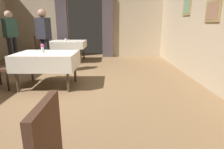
# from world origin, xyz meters

# --- Properties ---
(ground) EXTENTS (10.08, 10.08, 0.00)m
(ground) POSITION_xyz_m (0.00, 0.00, 0.00)
(ground) COLOR olive
(wall_right) EXTENTS (0.16, 8.40, 3.00)m
(wall_right) POSITION_xyz_m (3.20, 0.00, 1.50)
(wall_right) COLOR tan
(wall_right) RESTS_ON ground
(wall_back) EXTENTS (6.40, 0.27, 3.00)m
(wall_back) POSITION_xyz_m (0.00, 4.18, 1.51)
(wall_back) COLOR tan
(wall_back) RESTS_ON ground
(dining_table_mid) EXTENTS (1.26, 0.97, 0.75)m
(dining_table_mid) POSITION_xyz_m (-0.30, 0.21, 0.64)
(dining_table_mid) COLOR #4C3D2D
(dining_table_mid) RESTS_ON ground
(dining_table_far) EXTENTS (1.26, 1.02, 0.75)m
(dining_table_far) POSITION_xyz_m (-0.51, 3.06, 0.66)
(dining_table_far) COLOR #4C3D2D
(dining_table_far) RESTS_ON ground
(chair_far_left) EXTENTS (0.44, 0.44, 0.93)m
(chair_far_left) POSITION_xyz_m (-1.53, 3.18, 0.52)
(chair_far_left) COLOR black
(chair_far_left) RESTS_ON ground
(flower_vase_mid) EXTENTS (0.07, 0.07, 0.19)m
(flower_vase_mid) POSITION_xyz_m (-0.37, 0.20, 0.85)
(flower_vase_mid) COLOR silver
(flower_vase_mid) RESTS_ON dining_table_mid
(plate_mid_b) EXTENTS (0.19, 0.19, 0.01)m
(plate_mid_b) POSITION_xyz_m (-0.62, 0.53, 0.76)
(plate_mid_b) COLOR white
(plate_mid_b) RESTS_ON dining_table_mid
(glass_far_a) EXTENTS (0.08, 0.08, 0.08)m
(glass_far_a) POSITION_xyz_m (-0.59, 3.11, 0.79)
(glass_far_a) COLOR silver
(glass_far_a) RESTS_ON dining_table_far
(plate_far_b) EXTENTS (0.21, 0.21, 0.01)m
(plate_far_b) POSITION_xyz_m (-0.12, 3.35, 0.76)
(plate_far_b) COLOR white
(plate_far_b) RESTS_ON dining_table_far
(plate_far_c) EXTENTS (0.20, 0.20, 0.01)m
(plate_far_c) POSITION_xyz_m (-0.11, 2.70, 0.76)
(plate_far_c) COLOR white
(plate_far_c) RESTS_ON dining_table_far
(plate_far_d) EXTENTS (0.21, 0.21, 0.01)m
(plate_far_d) POSITION_xyz_m (-0.58, 3.42, 0.76)
(plate_far_d) COLOR white
(plate_far_d) RESTS_ON dining_table_far
(person_waiter_by_doorway) EXTENTS (0.42, 0.36, 1.72)m
(person_waiter_by_doorway) POSITION_xyz_m (-0.74, 1.37, 1.02)
(person_waiter_by_doorway) COLOR black
(person_waiter_by_doorway) RESTS_ON ground
(person_diner_standing_aside) EXTENTS (0.37, 0.42, 1.72)m
(person_diner_standing_aside) POSITION_xyz_m (-1.94, 1.97, 1.02)
(person_diner_standing_aside) COLOR black
(person_diner_standing_aside) RESTS_ON ground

